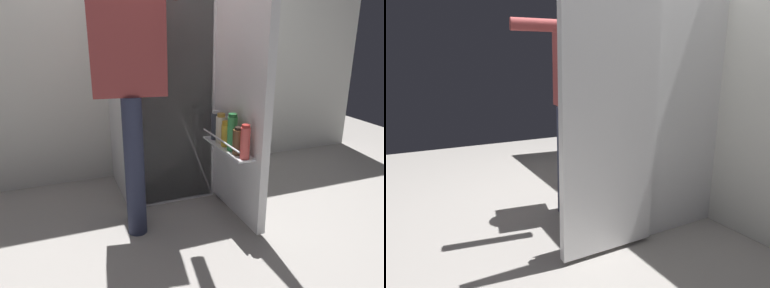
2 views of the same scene
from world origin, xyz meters
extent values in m
plane|color=gray|center=(0.00, 0.00, 0.00)|extent=(6.34, 6.34, 0.00)
cube|color=silver|center=(0.00, 0.96, 1.21)|extent=(4.40, 0.10, 2.42)
cube|color=white|center=(0.00, 0.58, 0.85)|extent=(0.66, 0.66, 1.70)
cube|color=white|center=(0.00, 0.25, 0.85)|extent=(0.62, 0.01, 1.66)
cube|color=white|center=(0.00, 0.30, 0.80)|extent=(0.58, 0.09, 0.01)
cube|color=white|center=(0.36, -0.08, 0.85)|extent=(0.06, 0.66, 1.65)
cube|color=white|center=(0.27, -0.08, 0.51)|extent=(0.12, 0.54, 0.01)
cylinder|color=silver|center=(0.22, -0.08, 0.57)|extent=(0.01, 0.52, 0.01)
cylinder|color=#EDE5CC|center=(0.27, 0.02, 0.60)|extent=(0.07, 0.07, 0.18)
cylinder|color=#B78933|center=(0.27, 0.02, 0.70)|extent=(0.05, 0.05, 0.02)
cylinder|color=gold|center=(0.28, -0.06, 0.58)|extent=(0.07, 0.07, 0.14)
cylinder|color=#BC8419|center=(0.28, -0.06, 0.67)|extent=(0.06, 0.06, 0.02)
cylinder|color=#DB4C47|center=(0.28, -0.31, 0.61)|extent=(0.06, 0.06, 0.19)
cylinder|color=#B22D28|center=(0.28, -0.31, 0.71)|extent=(0.05, 0.05, 0.02)
cylinder|color=green|center=(0.27, -0.15, 0.62)|extent=(0.06, 0.06, 0.22)
cylinder|color=#195B28|center=(0.27, -0.15, 0.74)|extent=(0.06, 0.06, 0.02)
cylinder|color=#333842|center=(0.27, 0.11, 0.60)|extent=(0.06, 0.06, 0.18)
cylinder|color=silver|center=(0.27, 0.11, 0.71)|extent=(0.05, 0.05, 0.02)
cylinder|color=brown|center=(0.27, -0.23, 0.59)|extent=(0.07, 0.07, 0.16)
cylinder|color=black|center=(0.27, -0.23, 0.68)|extent=(0.05, 0.05, 0.02)
cylinder|color=#2D334C|center=(-0.31, 0.09, 0.44)|extent=(0.12, 0.12, 0.88)
cylinder|color=#2D334C|center=(-0.34, -0.05, 0.44)|extent=(0.12, 0.12, 0.88)
cube|color=#9E3D3D|center=(-0.33, 0.02, 1.20)|extent=(0.45, 0.29, 0.63)
cylinder|color=#9E3D3D|center=(-0.29, 0.23, 1.18)|extent=(0.08, 0.08, 0.59)
camera|label=1|loc=(-0.77, -2.14, 1.30)|focal=34.63mm
camera|label=2|loc=(1.93, -1.14, 1.17)|focal=29.77mm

